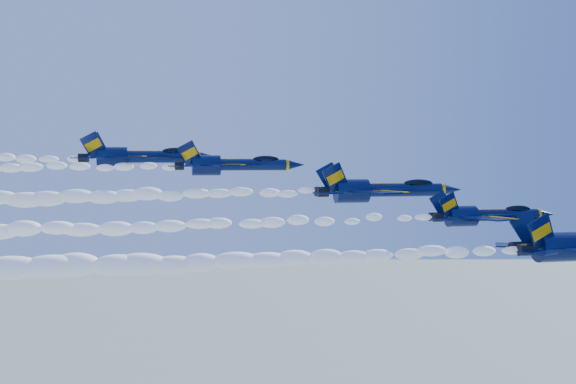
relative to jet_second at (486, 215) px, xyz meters
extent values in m
ellipsoid|color=#07113A|center=(4.16, -6.81, -2.81)|extent=(1.77, 3.06, 7.26)
cube|color=#07113A|center=(6.21, -2.27, -2.75)|extent=(6.08, 7.21, 0.20)
cube|color=#F5A404|center=(7.79, -2.27, -2.64)|extent=(2.74, 5.68, 0.11)
cube|color=#07113A|center=(1.67, -8.00, -1.05)|extent=(3.70, 1.17, 3.98)
cube|color=#07113A|center=(1.67, -5.62, -1.05)|extent=(3.70, 1.17, 3.98)
cylinder|color=black|center=(0.19, -7.55, -2.86)|extent=(1.36, 1.25, 1.25)
cylinder|color=black|center=(0.19, -6.07, -2.86)|extent=(1.36, 1.25, 1.25)
ellipsoid|color=white|center=(-30.80, -6.81, -3.19)|extent=(60.86, 2.69, 2.42)
cylinder|color=#07113A|center=(2.42, 0.00, -0.06)|extent=(7.72, 1.29, 1.29)
ellipsoid|color=#07113A|center=(-2.98, 0.00, -0.10)|extent=(1.34, 2.31, 5.49)
cone|color=#07113A|center=(7.39, 0.00, -0.06)|extent=(2.23, 1.29, 1.29)
cylinder|color=#F5A404|center=(6.36, 0.00, -0.06)|extent=(0.30, 1.34, 1.34)
ellipsoid|color=black|center=(3.88, 0.00, 0.59)|extent=(3.09, 1.00, 0.85)
cube|color=#F5A404|center=(3.88, 0.00, 0.33)|extent=(3.60, 0.86, 0.15)
cube|color=#07113A|center=(-1.44, -3.43, -0.06)|extent=(4.60, 5.45, 0.15)
cube|color=#07113A|center=(-1.44, 3.43, -0.06)|extent=(4.60, 5.45, 0.15)
cube|color=#F5A404|center=(-0.24, -3.43, 0.03)|extent=(2.07, 4.29, 0.09)
cube|color=#F5A404|center=(-0.24, 3.43, 0.03)|extent=(2.07, 4.29, 0.09)
cube|color=#07113A|center=(-4.87, -0.90, 1.23)|extent=(2.79, 0.88, 3.01)
cube|color=#07113A|center=(-4.87, 0.90, 1.23)|extent=(2.79, 0.88, 3.01)
cylinder|color=black|center=(-5.98, -0.56, -0.14)|extent=(1.03, 0.94, 0.94)
cylinder|color=black|center=(-5.98, 0.56, -0.14)|extent=(1.03, 0.94, 0.94)
cube|color=#F5A404|center=(-0.15, 0.00, 0.61)|extent=(9.43, 0.30, 0.07)
ellipsoid|color=white|center=(-36.84, 0.00, -0.47)|extent=(60.86, 2.03, 1.83)
cylinder|color=#07113A|center=(-5.21, 11.32, 2.28)|extent=(9.96, 1.66, 1.66)
ellipsoid|color=#07113A|center=(-12.18, 11.32, 2.22)|extent=(1.73, 2.99, 7.08)
cone|color=#07113A|center=(1.21, 11.32, 2.28)|extent=(2.88, 1.66, 1.66)
cylinder|color=#F5A404|center=(-0.12, 11.32, 2.28)|extent=(0.39, 1.73, 1.73)
ellipsoid|color=black|center=(-3.33, 11.32, 3.11)|extent=(3.98, 1.30, 1.10)
cube|color=#F5A404|center=(-3.33, 11.32, 2.77)|extent=(4.65, 1.11, 0.20)
cube|color=#07113A|center=(-10.19, 6.89, 2.28)|extent=(5.93, 7.03, 0.20)
cube|color=#07113A|center=(-10.19, 15.75, 2.28)|extent=(5.93, 7.03, 0.20)
cube|color=#F5A404|center=(-8.64, 6.89, 2.39)|extent=(2.67, 5.54, 0.11)
cube|color=#F5A404|center=(-8.64, 15.75, 2.39)|extent=(2.67, 5.54, 0.11)
cube|color=#07113A|center=(-14.62, 10.16, 3.94)|extent=(3.61, 1.14, 3.88)
cube|color=#07113A|center=(-14.62, 12.48, 3.94)|extent=(3.61, 1.14, 3.88)
cylinder|color=black|center=(-16.06, 10.60, 2.17)|extent=(1.33, 1.22, 1.22)
cylinder|color=black|center=(-16.06, 12.04, 2.17)|extent=(1.33, 1.22, 1.22)
cube|color=#F5A404|center=(-8.53, 11.32, 3.14)|extent=(12.18, 0.39, 0.09)
ellipsoid|color=white|center=(-47.04, 11.32, 1.84)|extent=(60.86, 2.62, 2.36)
cylinder|color=#07113A|center=(-23.54, 18.50, 5.44)|extent=(8.87, 1.48, 1.48)
ellipsoid|color=#07113A|center=(-29.75, 18.50, 5.39)|extent=(1.54, 2.66, 6.31)
cone|color=#07113A|center=(-17.82, 18.50, 5.44)|extent=(2.56, 1.48, 1.48)
cylinder|color=#F5A404|center=(-19.00, 18.50, 5.44)|extent=(0.34, 1.54, 1.54)
ellipsoid|color=black|center=(-21.86, 18.50, 6.18)|extent=(3.55, 1.15, 0.98)
cube|color=#F5A404|center=(-21.86, 18.50, 5.89)|extent=(4.14, 0.99, 0.18)
cube|color=#07113A|center=(-27.97, 14.56, 5.44)|extent=(5.28, 6.26, 0.18)
cube|color=#07113A|center=(-27.97, 22.44, 5.44)|extent=(5.28, 6.26, 0.18)
cube|color=#F5A404|center=(-26.59, 14.56, 5.54)|extent=(2.38, 4.94, 0.10)
cube|color=#F5A404|center=(-26.59, 22.44, 5.54)|extent=(2.38, 4.94, 0.10)
cube|color=#07113A|center=(-31.91, 17.47, 6.92)|extent=(3.21, 1.01, 3.46)
cube|color=#07113A|center=(-31.91, 19.54, 6.92)|extent=(3.21, 1.01, 3.46)
cylinder|color=black|center=(-33.20, 17.86, 5.34)|extent=(1.18, 1.08, 1.08)
cylinder|color=black|center=(-33.20, 19.14, 5.34)|extent=(1.18, 1.08, 1.08)
cube|color=#F5A404|center=(-26.49, 18.50, 6.21)|extent=(10.84, 0.34, 0.08)
cylinder|color=#07113A|center=(-35.24, 25.03, 6.49)|extent=(9.65, 1.61, 1.61)
ellipsoid|color=#07113A|center=(-42.00, 25.03, 6.43)|extent=(1.67, 2.89, 6.86)
cone|color=#07113A|center=(-29.03, 25.03, 6.49)|extent=(2.79, 1.61, 1.61)
cylinder|color=#F5A404|center=(-30.31, 25.03, 6.49)|extent=(0.38, 1.67, 1.67)
ellipsoid|color=black|center=(-33.42, 25.03, 7.29)|extent=(3.86, 1.25, 1.06)
cube|color=#F5A404|center=(-33.42, 25.03, 6.97)|extent=(4.50, 1.07, 0.19)
cube|color=#07113A|center=(-40.07, 20.74, 6.49)|extent=(5.75, 6.81, 0.19)
cube|color=#07113A|center=(-40.07, 29.32, 6.49)|extent=(5.75, 6.81, 0.19)
cube|color=#F5A404|center=(-38.57, 20.74, 6.59)|extent=(2.59, 5.37, 0.11)
cube|color=#F5A404|center=(-38.57, 29.32, 6.59)|extent=(2.59, 5.37, 0.11)
cube|color=#07113A|center=(-44.36, 23.91, 8.09)|extent=(3.49, 1.10, 3.76)
cube|color=#07113A|center=(-44.36, 26.16, 8.09)|extent=(3.49, 1.10, 3.76)
cylinder|color=black|center=(-45.75, 24.34, 6.38)|extent=(1.29, 1.18, 1.18)
cylinder|color=black|center=(-45.75, 25.73, 6.38)|extent=(1.29, 1.18, 1.18)
cube|color=#F5A404|center=(-38.46, 25.03, 7.32)|extent=(11.79, 0.38, 0.09)
camera|label=1|loc=(-35.70, -65.51, 6.27)|focal=40.00mm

